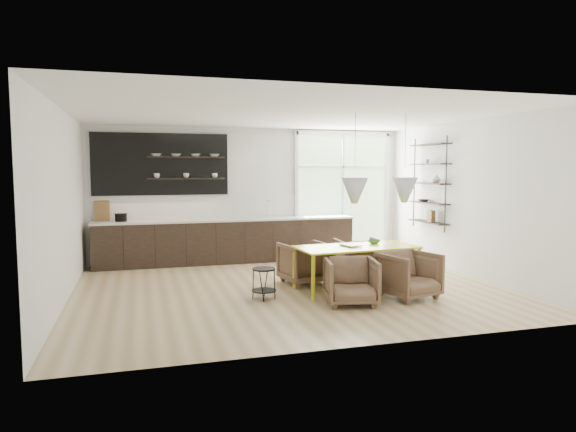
% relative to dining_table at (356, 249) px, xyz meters
% --- Properties ---
extents(room, '(7.02, 6.01, 2.91)m').
position_rel_dining_table_xyz_m(room, '(-0.44, 1.53, 0.79)').
color(room, '#CEB188').
rests_on(room, ground).
extents(kitchen_run, '(5.54, 0.69, 2.75)m').
position_rel_dining_table_xyz_m(kitchen_run, '(-1.72, 3.12, -0.08)').
color(kitchen_run, black).
rests_on(kitchen_run, ground).
extents(right_shelving, '(0.26, 1.22, 1.90)m').
position_rel_dining_table_xyz_m(right_shelving, '(2.33, 1.61, 0.98)').
color(right_shelving, black).
rests_on(right_shelving, ground).
extents(dining_table, '(2.04, 1.03, 0.72)m').
position_rel_dining_table_xyz_m(dining_table, '(0.00, 0.00, 0.00)').
color(dining_table, yellow).
rests_on(dining_table, ground).
extents(armchair_back_left, '(0.90, 0.91, 0.73)m').
position_rel_dining_table_xyz_m(armchair_back_left, '(-0.67, 0.68, -0.31)').
color(armchair_back_left, brown).
rests_on(armchair_back_left, ground).
extents(armchair_back_right, '(0.84, 0.86, 0.74)m').
position_rel_dining_table_xyz_m(armchair_back_right, '(0.40, 0.77, -0.31)').
color(armchair_back_right, brown).
rests_on(armchair_back_right, ground).
extents(armchair_front_left, '(0.88, 0.90, 0.69)m').
position_rel_dining_table_xyz_m(armchair_front_left, '(-0.46, -0.85, -0.33)').
color(armchair_front_left, brown).
rests_on(armchair_front_left, ground).
extents(armchair_front_right, '(0.94, 0.96, 0.72)m').
position_rel_dining_table_xyz_m(armchair_front_right, '(0.56, -0.74, -0.32)').
color(armchair_front_right, brown).
rests_on(armchair_front_right, ground).
extents(wire_stool, '(0.38, 0.38, 0.48)m').
position_rel_dining_table_xyz_m(wire_stool, '(-1.62, -0.19, -0.37)').
color(wire_stool, black).
rests_on(wire_stool, ground).
extents(table_book, '(0.32, 0.38, 0.03)m').
position_rel_dining_table_xyz_m(table_book, '(-0.21, 0.02, 0.07)').
color(table_book, white).
rests_on(table_book, dining_table).
extents(table_bowl, '(0.24, 0.24, 0.06)m').
position_rel_dining_table_xyz_m(table_bowl, '(0.42, 0.21, 0.08)').
color(table_bowl, '#447541').
rests_on(table_bowl, dining_table).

